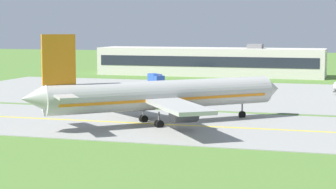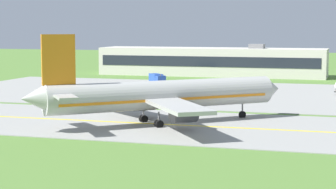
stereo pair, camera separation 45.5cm
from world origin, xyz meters
name	(u,v)px [view 1 (the left image)]	position (x,y,z in m)	size (l,w,h in m)	color
ground_plane	(168,125)	(0.00, 0.00, 0.00)	(500.00, 500.00, 0.00)	#517A33
taxiway_strip	(168,125)	(0.00, 0.00, 0.05)	(240.00, 28.00, 0.10)	gray
apron_pad	(277,95)	(10.00, 42.00, 0.05)	(140.00, 52.00, 0.10)	gray
taxiway_centreline	(168,124)	(0.00, 0.00, 0.11)	(220.00, 0.60, 0.01)	yellow
airplane_lead	(161,95)	(-1.20, 0.30, 4.13)	(32.00, 30.41, 12.70)	#ADADA8
service_truck_fuel	(156,79)	(-19.62, 55.60, 1.53)	(5.35, 5.96, 2.60)	#264CA5
terminal_building	(210,62)	(-13.86, 87.28, 3.86)	(62.65, 12.97, 8.88)	beige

